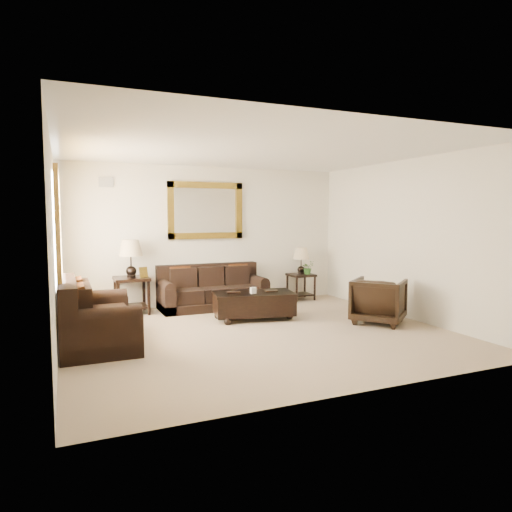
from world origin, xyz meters
name	(u,v)px	position (x,y,z in m)	size (l,w,h in m)	color
room	(259,243)	(0.00, 0.00, 1.35)	(5.51, 5.01, 2.71)	gray
window	(58,230)	(-2.70, 0.90, 1.55)	(0.07, 1.96, 1.66)	white
mirror	(206,211)	(-0.06, 2.47, 1.85)	(1.50, 0.06, 1.10)	#4E370F
air_vent	(106,182)	(-1.90, 2.48, 2.35)	(0.25, 0.02, 0.18)	#999999
sofa	(212,292)	(-0.06, 2.10, 0.30)	(2.00, 0.86, 0.82)	black
loveseat	(93,321)	(-2.31, 0.26, 0.33)	(0.96, 1.62, 0.91)	black
end_table_left	(131,266)	(-1.54, 2.16, 0.86)	(0.60, 0.60, 1.32)	black
end_table_right	(301,266)	(1.92, 2.21, 0.71)	(0.49, 0.49, 1.08)	black
coffee_table	(254,302)	(0.30, 0.92, 0.28)	(1.45, 0.96, 0.57)	black
armchair	(379,298)	(2.06, -0.16, 0.40)	(0.79, 0.74, 0.81)	black
potted_plant	(308,269)	(2.03, 2.12, 0.65)	(0.25, 0.28, 0.22)	#305F20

